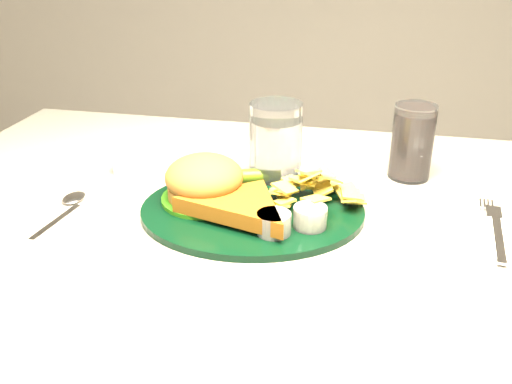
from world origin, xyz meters
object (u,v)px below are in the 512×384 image
at_px(dinner_plate, 252,191).
at_px(fork_napkin, 498,236).
at_px(cola_glass, 412,142).
at_px(water_glass, 276,144).

distance_m(dinner_plate, fork_napkin, 0.33).
height_order(dinner_plate, cola_glass, cola_glass).
height_order(water_glass, fork_napkin, water_glass).
xyz_separation_m(dinner_plate, cola_glass, (0.22, 0.18, 0.02)).
bearing_deg(fork_napkin, water_glass, 164.49).
xyz_separation_m(dinner_plate, fork_napkin, (0.33, -0.01, -0.03)).
height_order(water_glass, cola_glass, water_glass).
bearing_deg(fork_napkin, dinner_plate, -175.57).
bearing_deg(water_glass, dinner_plate, -95.72).
height_order(dinner_plate, water_glass, water_glass).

